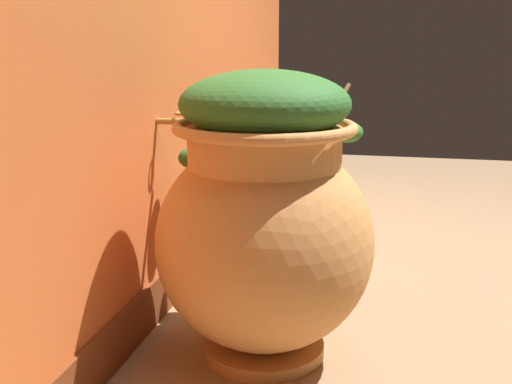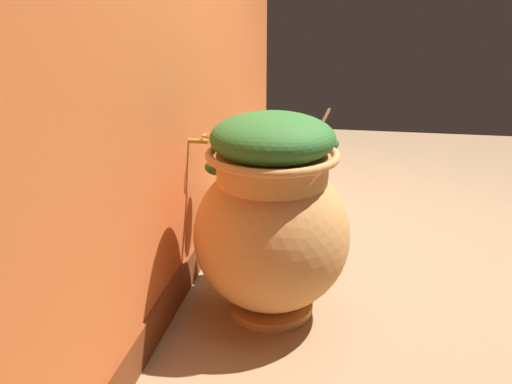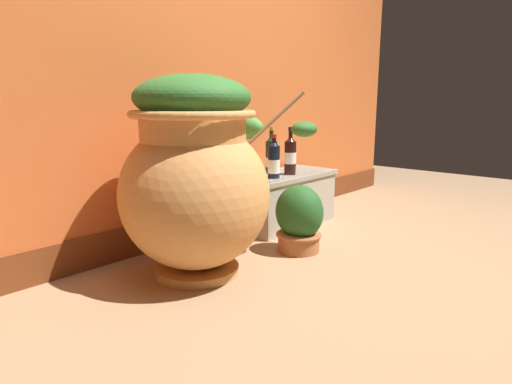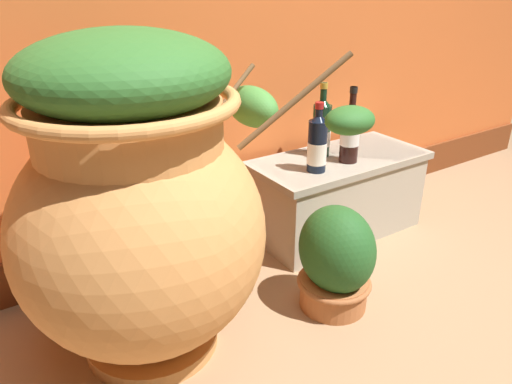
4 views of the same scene
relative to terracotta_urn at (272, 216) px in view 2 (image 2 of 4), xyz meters
name	(u,v)px [view 2 (image 2 of 4)]	position (x,y,z in m)	size (l,w,h in m)	color
ground_plane	(395,268)	(0.51, -0.64, -0.49)	(7.00, 7.00, 0.00)	#9E7A56
back_wall	(181,27)	(0.51, 0.56, 0.80)	(4.40, 0.33, 2.60)	#D6662D
terracotta_urn	(272,216)	(0.00, 0.00, 0.00)	(1.01, 0.74, 0.96)	#D68E4C
stone_ledge	(258,197)	(0.98, 0.23, -0.29)	(0.78, 0.37, 0.36)	#B2A893
wine_bottle_left	(267,156)	(0.97, 0.18, 0.00)	(0.08, 0.08, 0.31)	black
wine_bottle_middle	(263,166)	(0.79, 0.17, -0.01)	(0.08, 0.08, 0.28)	black
wine_bottle_right	(246,158)	(0.92, 0.30, 0.00)	(0.08, 0.08, 0.31)	black
potted_shrub	(315,225)	(0.60, -0.17, -0.30)	(0.26, 0.28, 0.38)	#B26638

